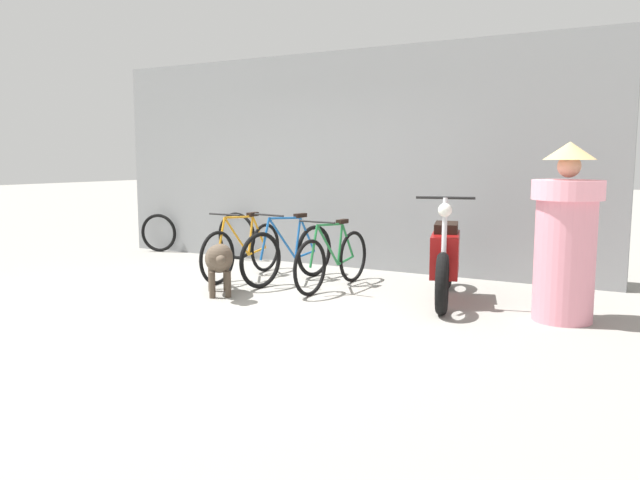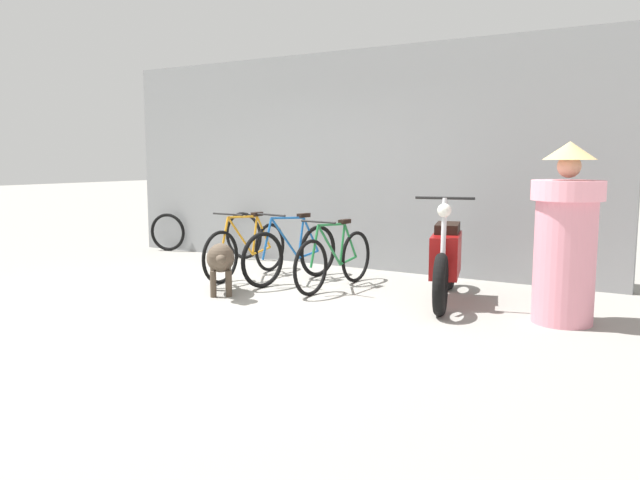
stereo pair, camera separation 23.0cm
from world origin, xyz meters
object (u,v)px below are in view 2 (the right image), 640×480
at_px(stray_dog, 221,259).
at_px(spare_tire_left, 243,235).
at_px(bicycle_0, 247,250).
at_px(motorcycle, 446,260).
at_px(bicycle_1, 292,253).
at_px(person_in_robes, 566,235).
at_px(bicycle_2, 335,260).
at_px(spare_tire_right, 168,232).

relative_size(stray_dog, spare_tire_left, 1.25).
relative_size(bicycle_0, spare_tire_left, 2.34).
bearing_deg(motorcycle, bicycle_1, -107.30).
xyz_separation_m(stray_dog, person_in_robes, (3.47, 0.69, 0.41)).
bearing_deg(bicycle_2, person_in_robes, 88.04).
relative_size(bicycle_0, motorcycle, 0.89).
height_order(bicycle_2, motorcycle, motorcycle).
relative_size(bicycle_0, person_in_robes, 1.00).
xyz_separation_m(person_in_robes, spare_tire_right, (-6.42, 1.50, -0.51)).
xyz_separation_m(bicycle_1, person_in_robes, (3.22, -0.35, 0.47)).
height_order(stray_dog, person_in_robes, person_in_robes).
distance_m(bicycle_2, motorcycle, 1.34).
bearing_deg(motorcycle, bicycle_0, -106.12).
xyz_separation_m(spare_tire_left, spare_tire_right, (-1.58, 0.01, -0.04)).
relative_size(bicycle_0, bicycle_1, 1.03).
xyz_separation_m(person_in_robes, spare_tire_left, (-4.84, 1.49, -0.46)).
bearing_deg(stray_dog, person_in_robes, 60.90).
distance_m(bicycle_0, person_in_robes, 3.93).
relative_size(spare_tire_left, spare_tire_right, 1.15).
height_order(bicycle_0, person_in_robes, person_in_robes).
bearing_deg(stray_dog, spare_tire_left, 171.76).
distance_m(person_in_robes, spare_tire_right, 6.61).
relative_size(person_in_robes, spare_tire_right, 2.67).
bearing_deg(bicycle_2, bicycle_0, -88.29).
distance_m(bicycle_1, person_in_robes, 3.27).
height_order(bicycle_1, spare_tire_right, bicycle_1).
bearing_deg(spare_tire_right, stray_dog, -36.66).
height_order(spare_tire_left, spare_tire_right, spare_tire_left).
bearing_deg(bicycle_0, bicycle_1, 93.49).
distance_m(stray_dog, spare_tire_right, 3.67).
bearing_deg(person_in_robes, motorcycle, -20.53).
xyz_separation_m(bicycle_0, spare_tire_right, (-2.53, 1.18, -0.04)).
bearing_deg(spare_tire_right, spare_tire_left, -0.49).
distance_m(bicycle_0, spare_tire_right, 2.79).
bearing_deg(person_in_robes, bicycle_0, -12.24).
height_order(person_in_robes, spare_tire_right, person_in_robes).
relative_size(bicycle_1, stray_dog, 1.81).
relative_size(motorcycle, spare_tire_right, 3.01).
bearing_deg(person_in_robes, spare_tire_right, -20.68).
height_order(stray_dog, spare_tire_right, same).
bearing_deg(motorcycle, bicycle_2, -104.67).
distance_m(motorcycle, stray_dog, 2.45).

